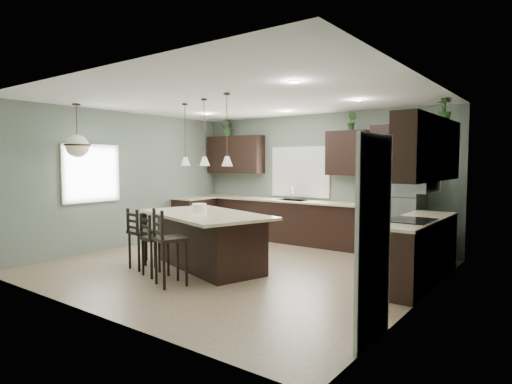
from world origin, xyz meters
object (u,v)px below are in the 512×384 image
object	(u,v)px
kitchen_island	(205,241)
refrigerator	(397,208)
plant_back_left	(228,128)
bar_stool_left	(142,239)
bar_stool_right	(171,247)
bar_stool_center	(155,245)
serving_dish	(199,208)

from	to	relation	value
kitchen_island	refrigerator	bearing A→B (deg)	68.03
refrigerator	plant_back_left	distance (m)	4.58
kitchen_island	plant_back_left	bearing A→B (deg)	141.75
bar_stool_left	bar_stool_right	world-z (taller)	bar_stool_right
refrigerator	bar_stool_center	size ratio (longest dim) A/B	1.89
bar_stool_left	plant_back_left	xyz separation A→B (m)	(-1.18, 3.59, 2.09)
kitchen_island	serving_dish	bearing A→B (deg)	180.00
refrigerator	kitchen_island	distance (m)	3.59
serving_dish	bar_stool_right	xyz separation A→B (m)	(0.50, -1.09, -0.44)
serving_dish	kitchen_island	bearing A→B (deg)	-17.62
bar_stool_center	plant_back_left	world-z (taller)	plant_back_left
kitchen_island	serving_dish	world-z (taller)	serving_dish
refrigerator	serving_dish	distance (m)	3.64
serving_dish	plant_back_left	bearing A→B (deg)	122.03
kitchen_island	bar_stool_right	size ratio (longest dim) A/B	2.15
bar_stool_right	kitchen_island	bearing A→B (deg)	127.71
bar_stool_right	bar_stool_center	bearing A→B (deg)	-178.60
refrigerator	bar_stool_right	world-z (taller)	refrigerator
kitchen_island	bar_stool_left	size ratio (longest dim) A/B	2.36
refrigerator	bar_stool_center	xyz separation A→B (m)	(-2.55, -3.57, -0.44)
bar_stool_center	bar_stool_right	bearing A→B (deg)	-7.37
bar_stool_center	bar_stool_left	bearing A→B (deg)	174.89
bar_stool_left	serving_dish	bearing A→B (deg)	56.94
refrigerator	bar_stool_left	world-z (taller)	refrigerator
kitchen_island	bar_stool_center	distance (m)	0.87
kitchen_island	bar_stool_center	size ratio (longest dim) A/B	2.44
bar_stool_left	plant_back_left	world-z (taller)	plant_back_left
bar_stool_left	plant_back_left	size ratio (longest dim) A/B	2.53
refrigerator	kitchen_island	size ratio (longest dim) A/B	0.78
kitchen_island	plant_back_left	world-z (taller)	plant_back_left
refrigerator	bar_stool_center	bearing A→B (deg)	-125.58
bar_stool_left	bar_stool_center	distance (m)	0.56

